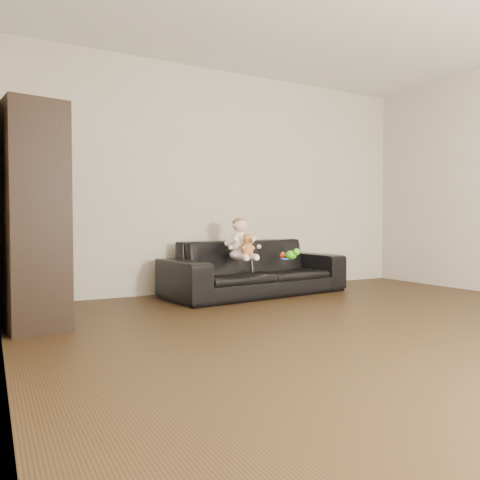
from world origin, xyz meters
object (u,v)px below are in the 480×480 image
toy_green (291,255)px  baby (241,242)px  sofa (256,267)px  cabinet (33,217)px  toy_blue_disc (285,259)px  teddy_bear (248,245)px  toy_rattle (283,256)px

toy_green → baby: bearing=164.6°
sofa → baby: 0.41m
cabinet → toy_blue_disc: (2.59, 0.44, -0.44)m
teddy_bear → toy_blue_disc: teddy_bear is taller
baby → toy_rattle: baby is taller
sofa → teddy_bear: bearing=-140.3°
baby → cabinet: bearing=-167.1°
teddy_bear → toy_rattle: teddy_bear is taller
cabinet → toy_rattle: 2.71m
baby → toy_blue_disc: (0.50, -0.10, -0.20)m
toy_rattle → baby: bearing=179.7°
sofa → toy_rattle: size_ratio=31.47×
cabinet → toy_rattle: size_ratio=25.56×
sofa → cabinet: bearing=-170.9°
toy_blue_disc → cabinet: bearing=-170.3°
teddy_bear → toy_green: 0.55m
toy_rattle → teddy_bear: bearing=-165.4°
baby → sofa: bearing=22.3°
teddy_bear → baby: bearing=92.6°
toy_blue_disc → sofa: bearing=139.2°
cabinet → baby: size_ratio=3.66×
teddy_bear → toy_rattle: (0.53, 0.14, -0.13)m
toy_green → toy_blue_disc: size_ratio=1.45×
cabinet → toy_green: (2.63, 0.39, -0.40)m
baby → teddy_bear: size_ratio=1.95×
baby → toy_green: size_ratio=3.26×
toy_rattle → toy_blue_disc: toy_rattle is taller
sofa → toy_green: sofa is taller
toy_green → toy_rattle: 0.15m
teddy_bear → toy_blue_disc: 0.52m
teddy_bear → toy_rattle: size_ratio=3.58×
sofa → cabinet: size_ratio=1.23×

